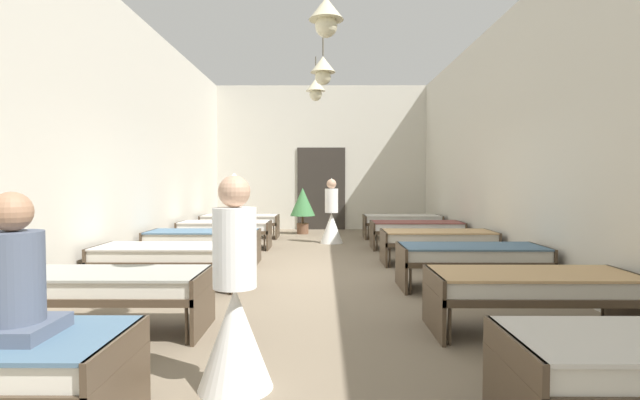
# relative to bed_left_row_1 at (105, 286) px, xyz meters

# --- Properties ---
(ground_plane) EXTENTS (6.73, 14.53, 0.10)m
(ground_plane) POSITION_rel_bed_left_row_1_xyz_m (2.02, 2.85, -0.49)
(ground_plane) COLOR #7A6B56
(room_shell) EXTENTS (6.53, 14.13, 4.21)m
(room_shell) POSITION_rel_bed_left_row_1_xyz_m (2.02, 4.22, 1.68)
(room_shell) COLOR beige
(room_shell) RESTS_ON ground
(bed_left_row_1) EXTENTS (1.90, 0.84, 0.57)m
(bed_left_row_1) POSITION_rel_bed_left_row_1_xyz_m (0.00, 0.00, 0.00)
(bed_left_row_1) COLOR #473828
(bed_left_row_1) RESTS_ON ground
(bed_right_row_1) EXTENTS (1.90, 0.84, 0.57)m
(bed_right_row_1) POSITION_rel_bed_left_row_1_xyz_m (4.03, 0.00, 0.00)
(bed_right_row_1) COLOR #473828
(bed_right_row_1) RESTS_ON ground
(bed_left_row_2) EXTENTS (1.90, 0.84, 0.57)m
(bed_left_row_2) POSITION_rel_bed_left_row_1_xyz_m (0.00, 1.90, 0.00)
(bed_left_row_2) COLOR #473828
(bed_left_row_2) RESTS_ON ground
(bed_right_row_2) EXTENTS (1.90, 0.84, 0.57)m
(bed_right_row_2) POSITION_rel_bed_left_row_1_xyz_m (4.03, 1.90, 0.00)
(bed_right_row_2) COLOR #473828
(bed_right_row_2) RESTS_ON ground
(bed_left_row_3) EXTENTS (1.90, 0.84, 0.57)m
(bed_left_row_3) POSITION_rel_bed_left_row_1_xyz_m (0.00, 3.80, 0.00)
(bed_left_row_3) COLOR #473828
(bed_left_row_3) RESTS_ON ground
(bed_right_row_3) EXTENTS (1.90, 0.84, 0.57)m
(bed_right_row_3) POSITION_rel_bed_left_row_1_xyz_m (4.03, 3.80, 0.00)
(bed_right_row_3) COLOR #473828
(bed_right_row_3) RESTS_ON ground
(bed_left_row_4) EXTENTS (1.90, 0.84, 0.57)m
(bed_left_row_4) POSITION_rel_bed_left_row_1_xyz_m (0.00, 5.70, 0.00)
(bed_left_row_4) COLOR #473828
(bed_left_row_4) RESTS_ON ground
(bed_right_row_4) EXTENTS (1.90, 0.84, 0.57)m
(bed_right_row_4) POSITION_rel_bed_left_row_1_xyz_m (4.03, 5.70, 0.00)
(bed_right_row_4) COLOR #473828
(bed_right_row_4) RESTS_ON ground
(bed_left_row_5) EXTENTS (1.90, 0.84, 0.57)m
(bed_left_row_5) POSITION_rel_bed_left_row_1_xyz_m (0.00, 7.60, 0.00)
(bed_left_row_5) COLOR #473828
(bed_left_row_5) RESTS_ON ground
(bed_right_row_5) EXTENTS (1.90, 0.84, 0.57)m
(bed_right_row_5) POSITION_rel_bed_left_row_1_xyz_m (4.03, 7.60, 0.00)
(bed_right_row_5) COLOR #473828
(bed_right_row_5) RESTS_ON ground
(nurse_near_aisle) EXTENTS (0.52, 0.52, 1.49)m
(nurse_near_aisle) POSITION_rel_bed_left_row_1_xyz_m (2.26, 6.61, 0.09)
(nurse_near_aisle) COLOR white
(nurse_near_aisle) RESTS_ON ground
(nurse_mid_aisle) EXTENTS (0.52, 0.52, 1.49)m
(nurse_mid_aisle) POSITION_rel_bed_left_row_1_xyz_m (1.46, -1.25, 0.09)
(nurse_mid_aisle) COLOR white
(nurse_mid_aisle) RESTS_ON ground
(patient_seated_primary) EXTENTS (0.44, 0.44, 0.80)m
(patient_seated_primary) POSITION_rel_bed_left_row_1_xyz_m (0.35, -1.91, 0.43)
(patient_seated_primary) COLOR #515B70
(patient_seated_primary) RESTS_ON bed_left_row_0
(potted_plant) EXTENTS (0.67, 0.67, 1.24)m
(potted_plant) POSITION_rel_bed_left_row_1_xyz_m (1.52, 8.57, 0.37)
(potted_plant) COLOR brown
(potted_plant) RESTS_ON ground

